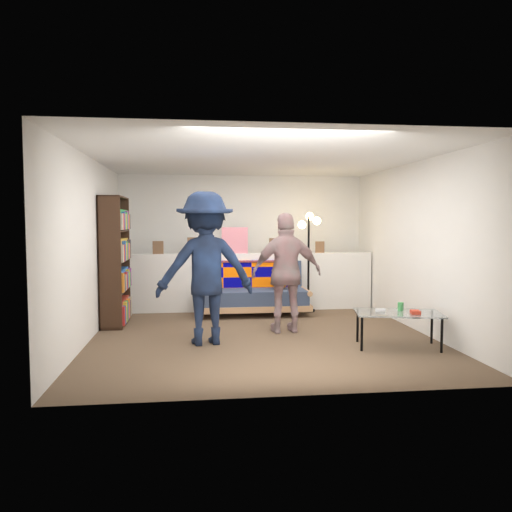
{
  "coord_description": "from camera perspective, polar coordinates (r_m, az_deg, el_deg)",
  "views": [
    {
      "loc": [
        -0.88,
        -6.77,
        1.55
      ],
      "look_at": [
        0.0,
        0.4,
        1.05
      ],
      "focal_mm": 35.0,
      "sensor_mm": 36.0,
      "label": 1
    }
  ],
  "objects": [
    {
      "name": "person_left",
      "position": [
        6.33,
        -5.8,
        -1.39
      ],
      "size": [
        1.34,
        0.9,
        1.93
      ],
      "primitive_type": "imported",
      "rotation": [
        0.0,
        0.0,
        3.29
      ],
      "color": "black",
      "rests_on": "ground"
    },
    {
      "name": "floor_lamp",
      "position": [
        8.62,
        6.09,
        1.68
      ],
      "size": [
        0.37,
        0.31,
        1.71
      ],
      "color": "black",
      "rests_on": "ground"
    },
    {
      "name": "futon_sofa",
      "position": [
        8.38,
        -0.24,
        -4.15
      ],
      "size": [
        1.84,
        0.9,
        0.79
      ],
      "color": "tan",
      "rests_on": "ground"
    },
    {
      "name": "half_wall_ledge",
      "position": [
        8.68,
        -1.12,
        -2.98
      ],
      "size": [
        4.45,
        0.15,
        1.0
      ],
      "primitive_type": "cube",
      "color": "silver",
      "rests_on": "ground"
    },
    {
      "name": "person_right",
      "position": [
        6.97,
        3.53,
        -1.93
      ],
      "size": [
        1.0,
        0.46,
        1.67
      ],
      "primitive_type": "imported",
      "rotation": [
        0.0,
        0.0,
        3.19
      ],
      "color": "tan",
      "rests_on": "ground"
    },
    {
      "name": "ground",
      "position": [
        7.0,
        0.4,
        -8.84
      ],
      "size": [
        5.0,
        5.0,
        0.0
      ],
      "primitive_type": "plane",
      "color": "brown",
      "rests_on": "ground"
    },
    {
      "name": "coffee_table",
      "position": [
        6.43,
        16.0,
        -6.46
      ],
      "size": [
        1.13,
        0.77,
        0.54
      ],
      "color": "black",
      "rests_on": "ground"
    },
    {
      "name": "bookshelf",
      "position": [
        7.8,
        -15.83,
        -1.0
      ],
      "size": [
        0.32,
        0.96,
        1.92
      ],
      "color": "black",
      "rests_on": "ground"
    },
    {
      "name": "room_shell",
      "position": [
        7.29,
        -0.07,
        4.91
      ],
      "size": [
        4.6,
        5.05,
        2.45
      ],
      "color": "silver",
      "rests_on": "ground"
    },
    {
      "name": "ledge_decor",
      "position": [
        8.58,
        -2.62,
        1.47
      ],
      "size": [
        2.97,
        0.02,
        0.45
      ],
      "color": "brown",
      "rests_on": "half_wall_ledge"
    }
  ]
}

